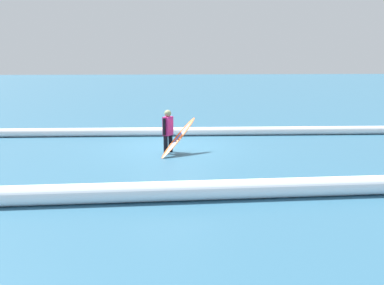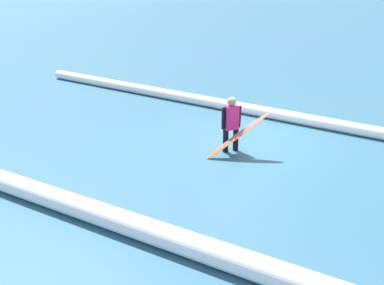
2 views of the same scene
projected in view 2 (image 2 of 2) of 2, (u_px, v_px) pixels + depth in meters
The scene contains 5 objects.
ground_plane at pixel (249, 144), 13.04m from camera, with size 190.52×190.52×0.00m, color #2F5F7B.
surfer at pixel (231, 122), 12.29m from camera, with size 0.36×0.46×1.39m.
surfboard at pixel (238, 135), 12.02m from camera, with size 1.31×1.31×1.13m.
wave_crest_foreground at pixel (336, 125), 13.98m from camera, with size 0.34×0.34×23.30m, color white.
wave_crest_midground at pixel (227, 257), 7.65m from camera, with size 0.42×0.42×24.19m, color white.
Camera 2 is at (-5.28, 11.16, 4.46)m, focal length 46.81 mm.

